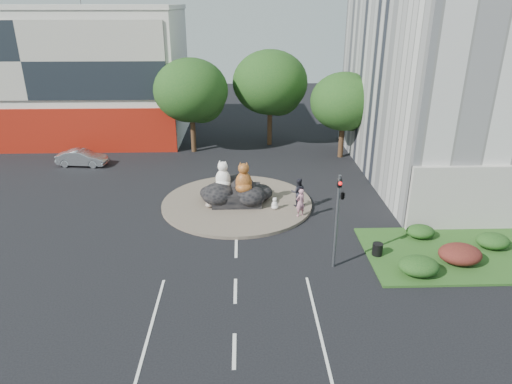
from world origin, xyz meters
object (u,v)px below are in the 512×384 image
at_px(cat_white, 223,174).
at_px(kitten_calico, 209,200).
at_px(pedestrian_dark, 298,192).
at_px(kitten_white, 275,203).
at_px(pedestrian_pink, 300,202).
at_px(parked_car, 82,158).
at_px(litter_bin, 377,249).
at_px(cat_tabby, 244,177).

relative_size(cat_white, kitten_calico, 2.02).
relative_size(cat_white, pedestrian_dark, 1.01).
xyz_separation_m(kitten_white, pedestrian_dark, (1.55, 0.44, 0.54)).
bearing_deg(pedestrian_pink, kitten_white, -66.89).
height_order(kitten_calico, kitten_white, kitten_calico).
bearing_deg(kitten_calico, kitten_white, 15.26).
xyz_separation_m(cat_white, kitten_calico, (-0.89, -1.05, -1.39)).
xyz_separation_m(parked_car, litter_bin, (20.39, -15.43, -0.21)).
relative_size(cat_tabby, kitten_calico, 2.15).
relative_size(pedestrian_pink, parked_car, 0.44).
distance_m(cat_tabby, litter_bin, 9.80).
height_order(cat_white, cat_tabby, cat_tabby).
relative_size(cat_tabby, kitten_white, 2.50).
bearing_deg(pedestrian_dark, cat_tabby, -4.44).
height_order(cat_tabby, litter_bin, cat_tabby).
xyz_separation_m(kitten_white, litter_bin, (5.05, -5.86, -0.16)).
distance_m(cat_white, pedestrian_dark, 5.09).
xyz_separation_m(cat_white, cat_tabby, (1.37, -0.71, 0.06)).
xyz_separation_m(cat_tabby, kitten_calico, (-2.26, -0.34, -1.45)).
bearing_deg(parked_car, litter_bin, -121.00).
distance_m(pedestrian_pink, pedestrian_dark, 1.52).
distance_m(kitten_calico, kitten_white, 4.26).
relative_size(kitten_white, pedestrian_dark, 0.43).
xyz_separation_m(kitten_calico, kitten_white, (4.23, -0.42, -0.07)).
height_order(parked_car, litter_bin, parked_car).
bearing_deg(pedestrian_dark, kitten_white, 16.38).
distance_m(kitten_white, pedestrian_dark, 1.70).
bearing_deg(cat_white, parked_car, 163.07).
distance_m(cat_white, kitten_calico, 1.95).
bearing_deg(litter_bin, pedestrian_dark, 119.06).
bearing_deg(pedestrian_pink, pedestrian_dark, -122.78).
bearing_deg(kitten_white, kitten_calico, 150.01).
bearing_deg(parked_car, kitten_white, -115.83).
relative_size(cat_tabby, litter_bin, 3.09).
height_order(cat_white, litter_bin, cat_white).
distance_m(cat_white, pedestrian_pink, 5.57).
bearing_deg(pedestrian_pink, cat_tabby, -58.90).
bearing_deg(cat_tabby, pedestrian_dark, -8.07).
xyz_separation_m(cat_white, parked_car, (-11.99, 8.10, -1.40)).
height_order(cat_tabby, kitten_white, cat_tabby).
distance_m(cat_white, litter_bin, 11.26).
relative_size(pedestrian_pink, pedestrian_dark, 0.94).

